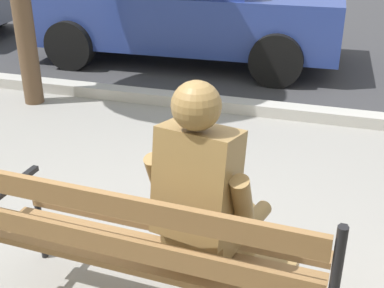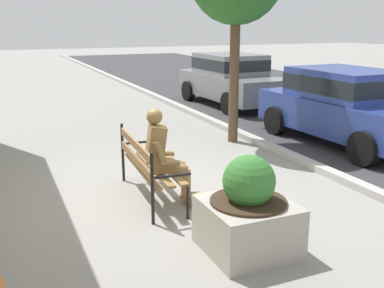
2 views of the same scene
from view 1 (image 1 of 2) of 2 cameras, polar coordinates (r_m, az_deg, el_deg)
The scene contains 4 objects.
street_surface at distance 9.87m, azimuth 10.45°, elevation 13.35°, with size 60.00×9.00×0.01m, color #38383A.
curb_stone at distance 5.49m, azimuth 4.46°, elevation 4.31°, with size 60.00×0.20×0.12m, color #B2AFA8.
park_bench at distance 2.55m, azimuth -4.78°, elevation -10.87°, with size 1.82×0.63×0.95m.
bronze_statue_seated at distance 2.57m, azimuth 2.36°, elevation -7.05°, with size 0.75×0.80×1.37m.
Camera 1 is at (1.05, -2.10, 2.06)m, focal length 48.07 mm.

